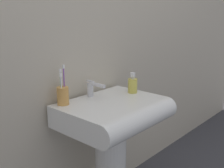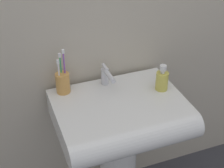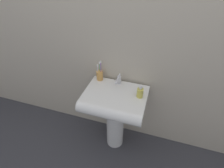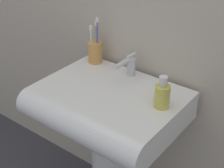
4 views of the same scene
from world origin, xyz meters
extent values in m
cube|color=white|center=(0.00, 0.00, 0.71)|extent=(0.59, 0.41, 0.13)
cylinder|color=white|center=(0.00, -0.20, 0.71)|extent=(0.59, 0.13, 0.13)
cylinder|color=silver|center=(-0.01, 0.16, 0.81)|extent=(0.04, 0.04, 0.08)
cylinder|color=silver|center=(-0.01, 0.10, 0.85)|extent=(0.02, 0.12, 0.02)
cube|color=silver|center=(-0.01, 0.16, 0.86)|extent=(0.01, 0.06, 0.01)
cylinder|color=#D19347|center=(-0.22, 0.16, 0.82)|extent=(0.07, 0.07, 0.10)
cylinder|color=white|center=(-0.23, 0.15, 0.86)|extent=(0.01, 0.01, 0.15)
cube|color=white|center=(-0.23, 0.15, 0.94)|extent=(0.01, 0.01, 0.02)
cylinder|color=purple|center=(-0.20, 0.16, 0.88)|extent=(0.01, 0.01, 0.19)
cube|color=white|center=(-0.20, 0.16, 0.98)|extent=(0.01, 0.01, 0.02)
cylinder|color=#3FB266|center=(-0.22, 0.17, 0.87)|extent=(0.01, 0.01, 0.17)
cube|color=white|center=(-0.22, 0.17, 0.96)|extent=(0.01, 0.01, 0.02)
cylinder|color=gold|center=(0.23, 0.02, 0.81)|extent=(0.06, 0.06, 0.09)
cylinder|color=silver|center=(0.23, 0.02, 0.87)|extent=(0.02, 0.02, 0.01)
cylinder|color=silver|center=(0.23, 0.02, 0.89)|extent=(0.03, 0.03, 0.03)
camera|label=1|loc=(-1.15, -1.04, 1.27)|focal=45.00mm
camera|label=2|loc=(-0.48, -1.18, 1.70)|focal=55.00mm
camera|label=3|loc=(0.35, -1.22, 1.84)|focal=28.00mm
camera|label=4|loc=(0.74, -0.97, 1.50)|focal=55.00mm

